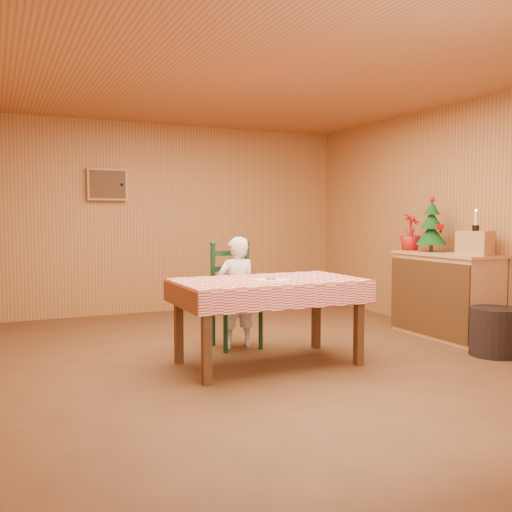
{
  "coord_description": "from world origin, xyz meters",
  "views": [
    {
      "loc": [
        -2.28,
        -4.75,
        1.33
      ],
      "look_at": [
        0.0,
        0.2,
        0.95
      ],
      "focal_mm": 40.0,
      "sensor_mm": 36.0,
      "label": 1
    }
  ],
  "objects": [
    {
      "name": "ground",
      "position": [
        0.0,
        0.0,
        0.0
      ],
      "size": [
        6.0,
        6.0,
        0.0
      ],
      "primitive_type": "plane",
      "color": "brown",
      "rests_on": "ground"
    },
    {
      "name": "cabin_walls",
      "position": [
        -0.0,
        0.53,
        1.83
      ],
      "size": [
        5.1,
        6.05,
        2.65
      ],
      "color": "#B77A42",
      "rests_on": "ground"
    },
    {
      "name": "dining_table",
      "position": [
        -0.07,
        -0.2,
        0.69
      ],
      "size": [
        1.66,
        0.96,
        0.77
      ],
      "color": "#512E15",
      "rests_on": "ground"
    },
    {
      "name": "ladder_chair",
      "position": [
        -0.07,
        0.58,
        0.5
      ],
      "size": [
        0.44,
        0.4,
        1.08
      ],
      "color": "black",
      "rests_on": "ground"
    },
    {
      "name": "seated_child",
      "position": [
        -0.07,
        0.53,
        0.56
      ],
      "size": [
        0.41,
        0.27,
        1.12
      ],
      "primitive_type": "imported",
      "rotation": [
        0.0,
        0.0,
        3.14
      ],
      "color": "white",
      "rests_on": "ground"
    },
    {
      "name": "napkin",
      "position": [
        -0.07,
        -0.25,
        0.77
      ],
      "size": [
        0.33,
        0.33,
        0.0
      ],
      "primitive_type": "cube",
      "rotation": [
        0.0,
        0.0,
        0.35
      ],
      "color": "white",
      "rests_on": "dining_table"
    },
    {
      "name": "donut",
      "position": [
        -0.07,
        -0.25,
        0.79
      ],
      "size": [
        0.11,
        0.11,
        0.03
      ],
      "primitive_type": "torus",
      "rotation": [
        0.0,
        0.0,
        0.14
      ],
      "color": "#C79447",
      "rests_on": "napkin"
    },
    {
      "name": "shelf_unit",
      "position": [
        2.22,
        0.03,
        0.47
      ],
      "size": [
        0.54,
        1.24,
        0.93
      ],
      "color": "tan",
      "rests_on": "ground"
    },
    {
      "name": "crate",
      "position": [
        2.23,
        -0.37,
        1.06
      ],
      "size": [
        0.39,
        0.39,
        0.25
      ],
      "primitive_type": "cube",
      "rotation": [
        0.0,
        0.0,
        0.4
      ],
      "color": "tan",
      "rests_on": "shelf_unit"
    },
    {
      "name": "christmas_tree",
      "position": [
        2.23,
        0.28,
        1.21
      ],
      "size": [
        0.34,
        0.34,
        0.62
      ],
      "color": "#512E15",
      "rests_on": "shelf_unit"
    },
    {
      "name": "flower_arrangement",
      "position": [
        2.18,
        0.58,
        1.15
      ],
      "size": [
        0.31,
        0.31,
        0.43
      ],
      "primitive_type": "imported",
      "rotation": [
        0.0,
        0.0,
        0.37
      ],
      "color": "#A7120F",
      "rests_on": "shelf_unit"
    },
    {
      "name": "candle_set",
      "position": [
        2.23,
        -0.37,
        1.24
      ],
      "size": [
        0.07,
        0.07,
        0.22
      ],
      "color": "black",
      "rests_on": "crate"
    },
    {
      "name": "storage_bin",
      "position": [
        2.04,
        -0.82,
        0.23
      ],
      "size": [
        0.59,
        0.59,
        0.46
      ],
      "primitive_type": "cylinder",
      "rotation": [
        0.0,
        0.0,
        0.37
      ],
      "color": "black",
      "rests_on": "ground"
    }
  ]
}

